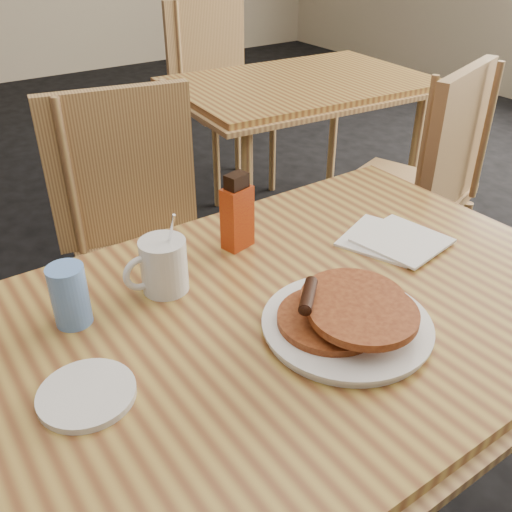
{
  "coord_description": "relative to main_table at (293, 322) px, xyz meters",
  "views": [
    {
      "loc": [
        -0.52,
        -0.76,
        1.4
      ],
      "look_at": [
        0.02,
        0.03,
        0.82
      ],
      "focal_mm": 40.0,
      "sensor_mm": 36.0,
      "label": 1
    }
  ],
  "objects": [
    {
      "name": "blue_tumbler",
      "position": [
        -0.36,
        0.19,
        0.1
      ],
      "size": [
        0.08,
        0.08,
        0.12
      ],
      "primitive_type": "cylinder",
      "rotation": [
        0.0,
        0.0,
        -0.2
      ],
      "color": "#608FE1",
      "rests_on": "main_table"
    },
    {
      "name": "chair_neighbor_far",
      "position": [
        1.04,
        2.04,
        -0.11
      ],
      "size": [
        0.5,
        0.5,
        0.99
      ],
      "rotation": [
        0.0,
        0.0,
        -0.12
      ],
      "color": "tan",
      "rests_on": "floor"
    },
    {
      "name": "main_table",
      "position": [
        0.0,
        0.0,
        0.0
      ],
      "size": [
        1.29,
        0.88,
        0.75
      ],
      "rotation": [
        0.0,
        0.0,
        0.02
      ],
      "color": "#A6833B",
      "rests_on": "floor"
    },
    {
      "name": "pancake_plate",
      "position": [
        0.03,
        -0.11,
        0.07
      ],
      "size": [
        0.31,
        0.31,
        0.09
      ],
      "rotation": [
        0.0,
        0.0,
        0.33
      ],
      "color": "silver",
      "rests_on": "main_table"
    },
    {
      "name": "chair_neighbor_near",
      "position": [
        1.01,
        0.54,
        -0.13
      ],
      "size": [
        0.56,
        0.57,
        0.98
      ],
      "rotation": [
        0.0,
        0.0,
        0.33
      ],
      "color": "tan",
      "rests_on": "floor"
    },
    {
      "name": "napkin_stack",
      "position": [
        0.33,
        0.06,
        0.05
      ],
      "size": [
        0.24,
        0.25,
        0.01
      ],
      "rotation": [
        0.0,
        0.0,
        0.39
      ],
      "color": "silver",
      "rests_on": "main_table"
    },
    {
      "name": "syrup_bottle",
      "position": [
        0.03,
        0.25,
        0.12
      ],
      "size": [
        0.07,
        0.06,
        0.17
      ],
      "rotation": [
        0.0,
        0.0,
        0.24
      ],
      "color": "maroon",
      "rests_on": "main_table"
    },
    {
      "name": "neighbor_table",
      "position": [
        1.04,
        1.3,
        -0.0
      ],
      "size": [
        1.2,
        0.86,
        0.75
      ],
      "rotation": [
        0.0,
        0.0,
        -0.07
      ],
      "color": "#A6833B",
      "rests_on": "floor"
    },
    {
      "name": "chair_main_far",
      "position": [
        0.01,
        0.75,
        -0.13
      ],
      "size": [
        0.52,
        0.52,
        0.97
      ],
      "rotation": [
        0.0,
        0.0,
        -0.2
      ],
      "color": "tan",
      "rests_on": "floor"
    },
    {
      "name": "coffee_mug",
      "position": [
        -0.18,
        0.19,
        0.1
      ],
      "size": [
        0.13,
        0.09,
        0.17
      ],
      "rotation": [
        0.0,
        0.0,
        -0.3
      ],
      "color": "silver",
      "rests_on": "main_table"
    },
    {
      "name": "side_saucer",
      "position": [
        -0.41,
        -0.01,
        0.05
      ],
      "size": [
        0.17,
        0.17,
        0.01
      ],
      "primitive_type": "cylinder",
      "rotation": [
        0.0,
        0.0,
        0.12
      ],
      "color": "silver",
      "rests_on": "main_table"
    }
  ]
}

